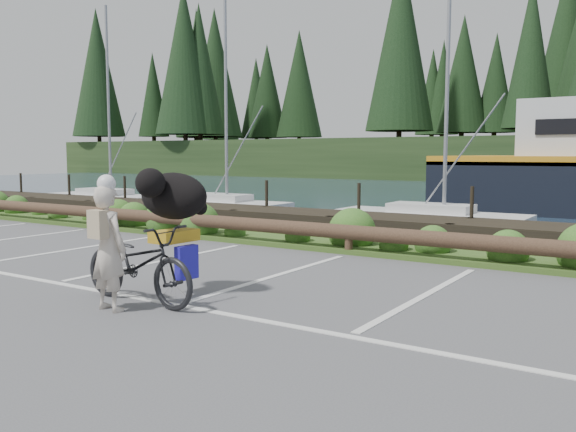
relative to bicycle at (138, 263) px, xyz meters
The scene contains 6 objects.
ground 0.96m from the bicycle, 47.10° to the left, with size 72.00×72.00×0.00m, color #4C4C4E.
vegetation_strip 5.92m from the bicycle, 84.81° to the left, with size 34.00×1.60×0.10m, color #3D5B21.
log_rail 5.23m from the bicycle, 84.11° to the left, with size 32.00×0.30×0.60m, color #443021, non-canonical shape.
bicycle is the anchor object (origin of this frame).
cyclist 0.56m from the bicycle, 93.11° to the right, with size 0.60×0.39×1.63m, color beige.
dog 1.11m from the bicycle, 86.89° to the left, with size 1.17×0.57×0.68m, color black.
Camera 1 is at (5.64, -6.32, 2.04)m, focal length 38.00 mm.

